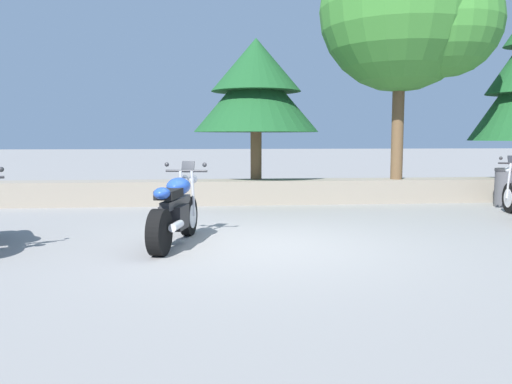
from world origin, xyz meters
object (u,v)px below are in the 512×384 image
object	(u,v)px
trash_bin	(505,187)
motorcycle_blue_centre	(176,211)
pine_tree_far_left	(256,87)
leafy_tree_mid_left	(410,12)

from	to	relation	value
trash_bin	motorcycle_blue_centre	bearing A→B (deg)	-153.68
motorcycle_blue_centre	pine_tree_far_left	size ratio (longest dim) A/B	0.62
motorcycle_blue_centre	leafy_tree_mid_left	size ratio (longest dim) A/B	0.35
motorcycle_blue_centre	pine_tree_far_left	distance (m)	5.57
motorcycle_blue_centre	leafy_tree_mid_left	bearing A→B (deg)	40.61
pine_tree_far_left	trash_bin	xyz separation A→B (m)	(5.47, -1.34, -2.28)
pine_tree_far_left	trash_bin	bearing A→B (deg)	-13.77
motorcycle_blue_centre	pine_tree_far_left	bearing A→B (deg)	71.62
leafy_tree_mid_left	trash_bin	world-z (taller)	leafy_tree_mid_left
leafy_tree_mid_left	trash_bin	distance (m)	4.51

